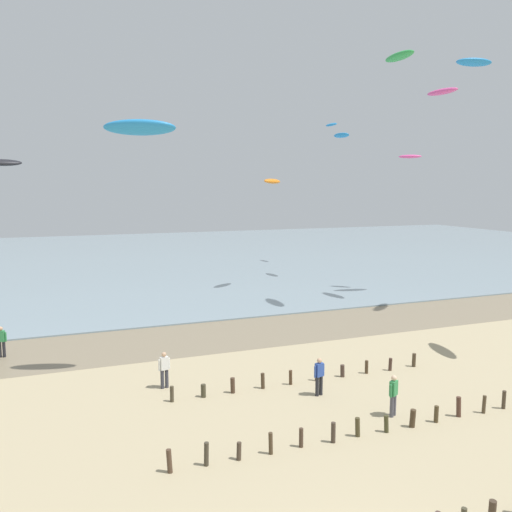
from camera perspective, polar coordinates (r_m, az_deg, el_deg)
name	(u,v)px	position (r m, az deg, el deg)	size (l,w,h in m)	color
wet_sand_strip	(183,339)	(32.33, -8.00, -9.03)	(120.00, 6.76, 0.01)	#84755B
sea	(117,258)	(69.57, -15.01, -0.27)	(160.00, 70.00, 0.10)	#7F939E
groyne_mid	(378,424)	(21.04, 13.18, -17.44)	(15.46, 0.35, 0.83)	#4B3829
groyne_far	(300,376)	(25.27, 4.83, -12.99)	(12.76, 0.28, 0.72)	#433B2B
person_nearest_camera	(1,341)	(31.74, -26.10, -8.34)	(0.56, 0.30, 1.71)	#232328
person_mid_beach	(393,394)	(22.34, 14.81, -14.42)	(0.51, 0.37, 1.71)	#4C4C56
person_by_waterline	(319,375)	(23.78, 6.93, -12.85)	(0.56, 0.30, 1.71)	#232328
person_left_flank	(164,369)	(24.78, -10.01, -12.06)	(0.56, 0.29, 1.71)	#383842
kite_aloft_0	(442,92)	(44.23, 19.71, 16.57)	(2.85, 0.91, 0.46)	#E54C99
kite_aloft_3	(399,56)	(40.65, 15.42, 20.33)	(3.12, 1.00, 0.50)	green
kite_aloft_5	(331,125)	(63.01, 8.24, 14.04)	(2.06, 0.66, 0.33)	#2384D1
kite_aloft_6	(410,156)	(47.69, 16.51, 10.40)	(1.92, 0.62, 0.31)	#E54C99
kite_aloft_8	(474,62)	(47.67, 22.75, 18.98)	(3.08, 0.99, 0.49)	#2384D1
kite_aloft_9	(2,163)	(43.58, -26.08, 9.18)	(2.81, 0.90, 0.45)	black
kite_aloft_10	(272,181)	(46.56, 1.79, 8.18)	(2.62, 0.84, 0.42)	orange
kite_aloft_11	(341,135)	(52.80, 9.33, 12.90)	(2.35, 0.75, 0.38)	#2384D1
kite_aloft_12	(140,127)	(25.13, -12.61, 13.57)	(3.30, 1.06, 0.53)	#2384D1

